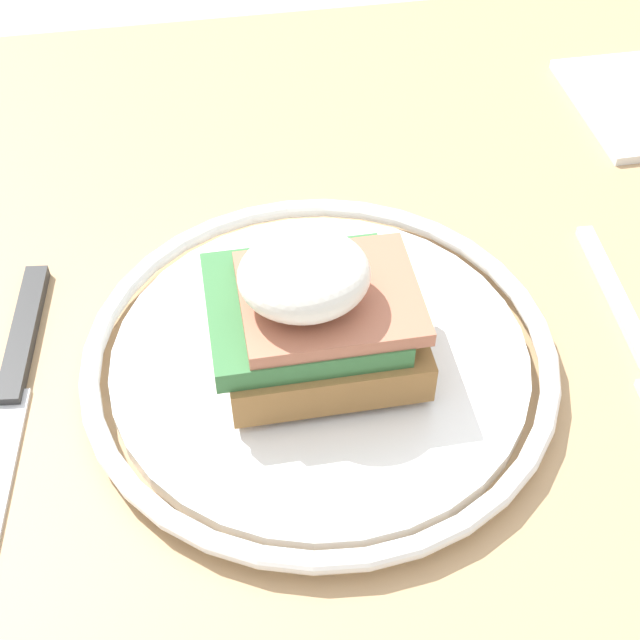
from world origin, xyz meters
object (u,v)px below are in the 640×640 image
(fork, at_px, (635,336))
(knife, at_px, (13,382))
(plate, at_px, (320,357))
(sandwich, at_px, (317,310))

(fork, bearing_deg, knife, -4.20)
(plate, bearing_deg, sandwich, 41.92)
(plate, relative_size, sandwich, 2.50)
(fork, height_order, knife, knife)
(sandwich, bearing_deg, knife, -6.01)
(plate, height_order, knife, plate)
(plate, distance_m, sandwich, 0.04)
(sandwich, xyz_separation_m, fork, (-0.17, 0.01, -0.04))
(knife, bearing_deg, plate, 174.57)
(knife, bearing_deg, fork, 175.80)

